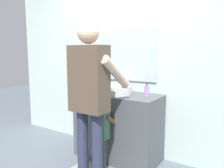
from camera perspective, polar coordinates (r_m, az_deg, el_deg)
The scene contains 9 objects.
ground_plane at distance 3.06m, azimuth -1.62°, elevation -19.90°, with size 14.00×14.00×0.00m, color slate.
back_wall at distance 3.23m, azimuth 4.55°, elevation 6.54°, with size 4.40×0.10×2.70m.
vanity_cabinet at distance 3.12m, azimuth 1.52°, elevation -10.51°, with size 1.12×0.54×0.88m, color #4C5156.
sink_basin at distance 2.98m, azimuth 1.36°, elevation -1.47°, with size 0.37×0.37×0.11m.
faucet at distance 3.17m, azimuth 3.47°, elevation -0.47°, with size 0.18×0.14×0.18m.
toothbrush_cup at distance 3.18m, azimuth -4.92°, elevation -1.00°, with size 0.07×0.07×0.21m.
soap_bottle at distance 2.89m, azimuth 8.71°, elevation -1.66°, with size 0.06×0.06×0.17m.
child_toddler at distance 2.77m, azimuth -2.87°, elevation -10.99°, with size 0.27×0.27×0.89m.
adult_parent at distance 2.43m, azimuth -5.54°, elevation -1.22°, with size 0.54×0.57×1.74m.
Camera 1 is at (1.53, -2.23, 1.44)m, focal length 36.43 mm.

